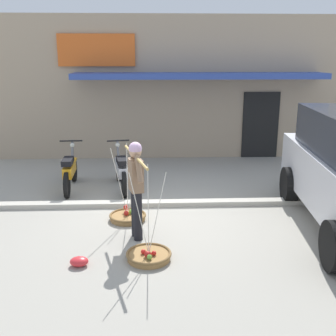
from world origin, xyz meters
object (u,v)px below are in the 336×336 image
(plastic_litter_bag, at_px, (79,261))
(motorcycle_nearest_shop, at_px, (70,171))
(motorcycle_second_in_row, at_px, (121,171))
(fruit_vendor, at_px, (136,184))
(fruit_basket_left_side, at_px, (128,216))
(fruit_basket_right_side, at_px, (149,255))

(plastic_litter_bag, bearing_deg, motorcycle_nearest_shop, 102.35)
(motorcycle_second_in_row, relative_size, plastic_litter_bag, 6.45)
(fruit_vendor, bearing_deg, fruit_basket_left_side, 104.40)
(motorcycle_second_in_row, distance_m, plastic_litter_bag, 3.68)
(fruit_basket_left_side, height_order, motorcycle_nearest_shop, fruit_basket_left_side)
(fruit_vendor, distance_m, plastic_litter_bag, 1.56)
(fruit_basket_right_side, relative_size, motorcycle_second_in_row, 0.80)
(fruit_basket_left_side, bearing_deg, fruit_basket_right_side, -75.62)
(fruit_basket_left_side, xyz_separation_m, plastic_litter_bag, (-0.64, -1.75, -0.01))
(fruit_vendor, xyz_separation_m, plastic_litter_bag, (-0.84, -0.95, -0.91))
(fruit_vendor, height_order, motorcycle_nearest_shop, fruit_vendor)
(fruit_vendor, bearing_deg, motorcycle_nearest_shop, 121.29)
(fruit_basket_left_side, relative_size, motorcycle_nearest_shop, 0.80)
(fruit_vendor, distance_m, motorcycle_second_in_row, 2.77)
(fruit_basket_left_side, relative_size, plastic_litter_bag, 5.19)
(fruit_basket_left_side, distance_m, fruit_basket_right_side, 1.65)
(fruit_basket_left_side, distance_m, plastic_litter_bag, 1.86)
(fruit_basket_left_side, distance_m, motorcycle_second_in_row, 1.94)
(fruit_basket_right_side, relative_size, plastic_litter_bag, 5.19)
(fruit_vendor, xyz_separation_m, motorcycle_second_in_row, (-0.45, 2.68, -0.52))
(motorcycle_second_in_row, height_order, plastic_litter_bag, motorcycle_second_in_row)
(fruit_vendor, relative_size, plastic_litter_bag, 6.05)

